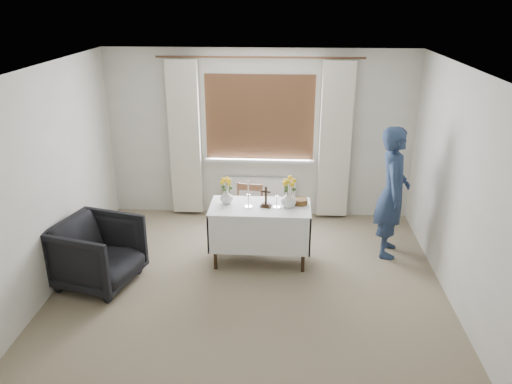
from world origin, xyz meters
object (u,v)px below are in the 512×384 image
flower_vase_right (289,199)px  altar_table (260,234)px  wooden_chair (247,217)px  wooden_cross (266,197)px  armchair (98,253)px  person (392,192)px  flower_vase_left (227,197)px

flower_vase_right → altar_table: bearing=-178.8°
wooden_chair → wooden_cross: 0.71m
armchair → wooden_cross: wooden_cross is taller
wooden_chair → person: (1.86, -0.11, 0.44)m
wooden_chair → flower_vase_left: bearing=-113.3°
altar_table → armchair: bearing=-161.1°
altar_table → armchair: armchair is taller
altar_table → wooden_chair: (-0.20, 0.43, 0.04)m
person → wooden_cross: size_ratio=6.36×
armchair → person: bearing=-59.5°
wooden_chair → flower_vase_left: size_ratio=4.82×
armchair → person: person is taller
armchair → wooden_chair: bearing=-42.1°
wooden_cross → flower_vase_left: (-0.49, 0.08, -0.05)m
armchair → wooden_cross: 2.08m
armchair → flower_vase_left: size_ratio=5.02×
wooden_cross → flower_vase_left: wooden_cross is taller
altar_table → person: bearing=11.2°
altar_table → person: person is taller
wooden_chair → flower_vase_left: (-0.23, -0.36, 0.43)m
person → wooden_cross: person is taller
wooden_cross → flower_vase_left: 0.50m
armchair → person: (3.52, 0.96, 0.46)m
altar_table → wooden_chair: wooden_chair is taller
altar_table → flower_vase_left: size_ratio=7.18×
wooden_chair → armchair: (-1.66, -1.07, -0.02)m
person → flower_vase_right: (-1.31, -0.32, 0.01)m
wooden_chair → altar_table: bearing=-57.3°
altar_table → flower_vase_right: (0.35, 0.01, 0.48)m
altar_table → flower_vase_right: size_ratio=6.18×
wooden_chair → person: person is taller
flower_vase_left → person: bearing=7.1°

